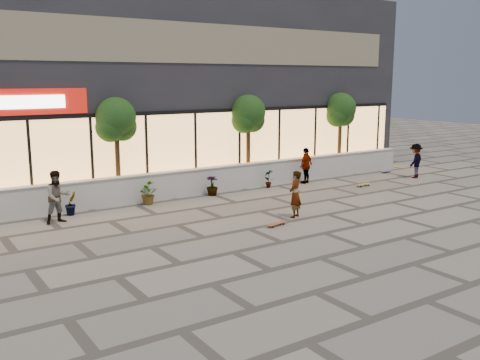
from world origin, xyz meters
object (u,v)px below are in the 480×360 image
skater_right_far (416,161)px  skateboard_right_near (363,184)px  skater_right_near (306,166)px  skateboard_center (277,224)px  tree_east (341,112)px  skateboard_right_far (386,171)px  skater_left (58,197)px  skater_center (295,194)px  tree_mideast (248,116)px  tree_midwest (116,122)px

skater_right_far → skateboard_right_near: skater_right_far is taller
skater_right_near → skateboard_center: skater_right_near is taller
tree_east → skateboard_right_far: bearing=-39.8°
tree_east → skater_left: (-14.33, -2.06, -2.13)m
tree_east → skater_right_near: bearing=-157.3°
skater_center → skater_right_far: 9.68m
skateboard_right_far → tree_mideast: bearing=158.6°
skateboard_right_far → skater_right_near: bearing=169.1°
skater_left → skateboard_right_near: skater_left is taller
tree_midwest → tree_east: size_ratio=1.00×
skater_right_far → skateboard_center: skater_right_far is taller
skater_center → skateboard_center: 1.46m
skater_center → skateboard_right_far: 10.28m
tree_midwest → tree_mideast: 6.00m
skateboard_center → skateboard_right_far: skateboard_center is taller
tree_mideast → skater_left: size_ratio=2.29×
tree_midwest → skateboard_center: size_ratio=4.72×
skater_center → skater_left: skater_left is taller
skater_center → skater_right_near: (4.19, 4.33, 0.01)m
tree_midwest → skater_right_near: (8.15, -1.40, -2.18)m
skater_left → skater_right_far: size_ratio=1.06×
skater_right_near → skater_left: bearing=-16.4°
tree_midwest → tree_mideast: same height
skateboard_center → skateboard_right_far: 11.54m
tree_mideast → skater_left: bearing=-166.8°
skateboard_center → tree_mideast: bearing=52.1°
tree_midwest → skateboard_center: tree_midwest is taller
skater_right_far → tree_mideast: bearing=-40.6°
skater_right_near → skateboard_right_far: size_ratio=2.15×
tree_mideast → skater_center: size_ratio=2.48×
tree_mideast → skateboard_right_far: tree_mideast is taller
skater_left → skater_right_near: 11.00m
skateboard_center → skateboard_right_far: bearing=13.6°
skater_left → tree_midwest: bearing=28.4°
skater_center → tree_east: bearing=-170.7°
tree_east → skateboard_center: bearing=-144.3°
skater_right_far → skateboard_right_near: (-3.51, -0.10, -0.72)m
tree_mideast → skater_right_far: bearing=-23.7°
tree_mideast → skateboard_right_far: (7.30, -1.50, -2.91)m
tree_midwest → skater_right_near: size_ratio=2.45×
tree_midwest → skater_center: size_ratio=2.48×
tree_mideast → skater_left: 9.32m
tree_east → skater_right_near: tree_east is taller
skater_center → skater_right_near: 6.03m
skater_center → skater_left: bearing=-56.3°
skateboard_center → skater_left: bearing=132.4°
skateboard_right_far → skater_right_far: bearing=-99.8°
skater_right_far → skateboard_right_far: 1.86m
skater_right_far → skateboard_center: 10.97m
skater_center → skater_right_near: bearing=-161.9°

